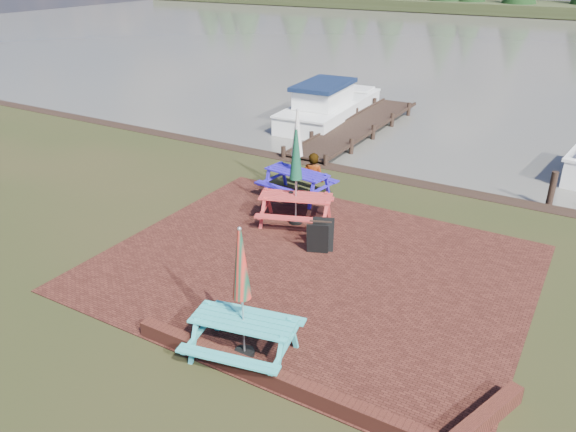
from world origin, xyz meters
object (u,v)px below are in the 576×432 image
(jetty, at_px, (357,127))
(person, at_px, (314,153))
(chalkboard, at_px, (320,237))
(picnic_table_teal, at_px, (243,314))
(picnic_table_red, at_px, (296,192))
(boat_jetty, at_px, (329,108))
(picnic_table_blue, at_px, (297,168))

(jetty, bearing_deg, person, -79.10)
(chalkboard, bearing_deg, person, 98.33)
(person, bearing_deg, chalkboard, 108.22)
(picnic_table_teal, xyz_separation_m, chalkboard, (-0.57, 3.91, -0.44))
(jetty, bearing_deg, chalkboard, -70.81)
(chalkboard, bearing_deg, picnic_table_red, 117.71)
(boat_jetty, bearing_deg, person, -70.45)
(picnic_table_teal, xyz_separation_m, boat_jetty, (-5.77, 14.75, -0.48))
(chalkboard, xyz_separation_m, person, (-2.23, 3.87, 0.47))
(jetty, bearing_deg, picnic_table_red, -76.27)
(picnic_table_teal, bearing_deg, jetty, 94.90)
(chalkboard, bearing_deg, picnic_table_blue, 107.05)
(chalkboard, height_order, person, person)
(picnic_table_red, relative_size, jetty, 0.28)
(picnic_table_blue, relative_size, chalkboard, 3.12)
(jetty, bearing_deg, boat_jetty, 145.69)
(chalkboard, distance_m, boat_jetty, 12.02)
(picnic_table_teal, height_order, boat_jetty, picnic_table_teal)
(picnic_table_blue, xyz_separation_m, person, (-0.15, 1.27, 0.01))
(person, bearing_deg, boat_jetty, -78.78)
(picnic_table_teal, bearing_deg, picnic_table_red, 98.88)
(jetty, bearing_deg, picnic_table_teal, -73.86)
(picnic_table_red, height_order, boat_jetty, picnic_table_red)
(picnic_table_teal, height_order, picnic_table_red, picnic_table_red)
(chalkboard, xyz_separation_m, boat_jetty, (-5.20, 10.84, -0.04))
(picnic_table_teal, xyz_separation_m, person, (-2.80, 7.77, 0.04))
(chalkboard, bearing_deg, picnic_table_teal, -103.39)
(chalkboard, distance_m, person, 4.49)
(picnic_table_blue, xyz_separation_m, jetty, (-1.25, 6.98, -0.76))
(picnic_table_teal, relative_size, jetty, 0.27)
(chalkboard, relative_size, person, 0.45)
(person, bearing_deg, picnic_table_teal, 98.03)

